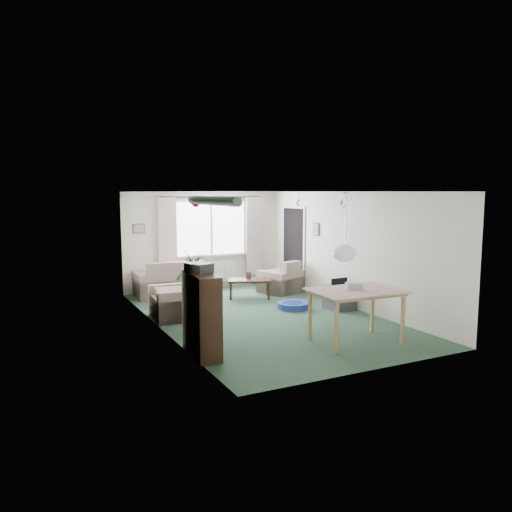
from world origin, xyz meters
name	(u,v)px	position (x,y,z in m)	size (l,w,h in m)	color
ground	(263,317)	(0.00, 0.00, 0.00)	(6.50, 6.50, 0.00)	#2A4631
window	(211,228)	(0.20, 3.23, 1.50)	(1.80, 0.03, 1.30)	white
curtain_rod	(212,197)	(0.20, 3.15, 2.27)	(2.60, 0.03, 0.03)	black
curtain_left	(167,240)	(-0.95, 3.13, 1.27)	(0.45, 0.08, 2.00)	beige
curtain_right	(254,236)	(1.35, 3.13, 1.27)	(0.45, 0.08, 2.00)	beige
radiator	(212,272)	(0.20, 3.19, 0.40)	(1.20, 0.10, 0.55)	white
doorway	(294,249)	(1.99, 2.20, 1.00)	(0.03, 0.95, 2.00)	black
pendant_lamp	(345,253)	(0.20, -2.30, 1.48)	(0.36, 0.36, 0.36)	white
tinsel_garland	(212,201)	(-1.92, -2.30, 2.28)	(1.60, 1.60, 0.12)	#196626
bauble_cluster_a	(298,200)	(1.30, 0.90, 2.22)	(0.20, 0.20, 0.20)	silver
bauble_cluster_b	(342,201)	(1.60, -0.30, 2.22)	(0.20, 0.20, 0.20)	silver
wall_picture_back	(139,229)	(-1.60, 3.23, 1.55)	(0.28, 0.03, 0.22)	brown
wall_picture_right	(316,229)	(1.98, 1.20, 1.55)	(0.03, 0.24, 0.30)	brown
sofa	(172,278)	(-0.98, 2.75, 0.41)	(1.66, 0.88, 0.83)	#C3B494
armchair_corner	(281,276)	(1.48, 1.93, 0.39)	(0.87, 0.82, 0.78)	#BAA88D
armchair_left	(177,295)	(-1.50, 0.66, 0.44)	(0.97, 0.92, 0.87)	beige
coffee_table	(249,289)	(0.52, 1.69, 0.21)	(0.95, 0.53, 0.43)	black
photo_frame	(249,275)	(0.52, 1.74, 0.51)	(0.12, 0.02, 0.16)	#4E3228
bookshelf	(201,314)	(-1.84, -1.60, 0.61)	(0.33, 1.00, 1.22)	black
hifi_box	(199,268)	(-1.85, -1.55, 1.29)	(0.28, 0.35, 0.14)	#36373B
houseplant	(194,291)	(-1.56, -0.45, 0.73)	(0.62, 0.62, 1.45)	#1F5B31
dining_table	(356,317)	(0.59, -2.11, 0.42)	(1.33, 0.89, 0.83)	tan
gift_box	(354,287)	(0.59, -2.04, 0.89)	(0.25, 0.18, 0.12)	silver
tv_cube	(339,298)	(1.70, -0.12, 0.23)	(0.47, 0.52, 0.47)	#3D3D42
pet_bed	(293,306)	(0.86, 0.33, 0.07)	(0.65, 0.65, 0.13)	navy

